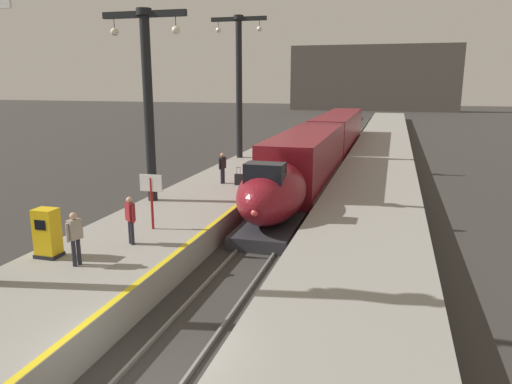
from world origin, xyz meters
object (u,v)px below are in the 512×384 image
object	(u,v)px
station_column_mid	(148,88)
passenger_mid_platform	(130,217)
passenger_near_edge	(222,166)
departure_info_board	(151,191)
ticket_machine_yellow	(47,235)
station_column_far	(239,75)
passenger_far_waiting	(75,235)
highspeed_train_main	(323,146)
rolling_suitcase	(239,179)

from	to	relation	value
station_column_mid	passenger_mid_platform	world-z (taller)	station_column_mid
passenger_near_edge	departure_info_board	distance (m)	8.67
passenger_near_edge	departure_info_board	xyz separation A→B (m)	(0.25, -8.65, 0.52)
ticket_machine_yellow	departure_info_board	distance (m)	4.15
passenger_near_edge	ticket_machine_yellow	distance (m)	12.41
station_column_far	passenger_near_edge	bearing A→B (deg)	-78.12
departure_info_board	passenger_far_waiting	bearing A→B (deg)	-96.64
highspeed_train_main	passenger_far_waiting	xyz separation A→B (m)	(-4.22, -23.27, 0.11)
passenger_mid_platform	passenger_far_waiting	bearing A→B (deg)	-104.74
station_column_far	ticket_machine_yellow	world-z (taller)	station_column_far
rolling_suitcase	departure_info_board	bearing A→B (deg)	-94.83
passenger_far_waiting	departure_info_board	bearing A→B (deg)	83.36
rolling_suitcase	passenger_mid_platform	bearing A→B (deg)	-93.32
passenger_mid_platform	highspeed_train_main	bearing A→B (deg)	80.21
passenger_far_waiting	ticket_machine_yellow	world-z (taller)	passenger_far_waiting
ticket_machine_yellow	passenger_mid_platform	bearing A→B (deg)	43.91
passenger_far_waiting	rolling_suitcase	bearing A→B (deg)	84.59
station_column_mid	passenger_far_waiting	world-z (taller)	station_column_mid
passenger_mid_platform	ticket_machine_yellow	size ratio (longest dim) A/B	1.06
passenger_far_waiting	highspeed_train_main	bearing A→B (deg)	79.72
passenger_far_waiting	rolling_suitcase	distance (m)	12.63
departure_info_board	station_column_far	bearing A→B (deg)	96.94
highspeed_train_main	rolling_suitcase	size ratio (longest dim) A/B	38.12
highspeed_train_main	station_column_far	xyz separation A→B (m)	(-5.90, -1.53, 5.05)
station_column_far	station_column_mid	bearing A→B (deg)	-90.00
passenger_near_edge	passenger_mid_platform	distance (m)	10.46
passenger_mid_platform	rolling_suitcase	distance (m)	10.34
highspeed_train_main	rolling_suitcase	world-z (taller)	highspeed_train_main
station_column_mid	rolling_suitcase	xyz separation A→B (m)	(2.87, 4.37, -4.92)
highspeed_train_main	passenger_mid_platform	size ratio (longest dim) A/B	22.15
station_column_far	ticket_machine_yellow	size ratio (longest dim) A/B	6.22
passenger_mid_platform	ticket_machine_yellow	bearing A→B (deg)	-136.09
station_column_mid	departure_info_board	world-z (taller)	station_column_mid
passenger_far_waiting	rolling_suitcase	world-z (taller)	passenger_far_waiting
passenger_mid_platform	rolling_suitcase	world-z (taller)	passenger_mid_platform
passenger_far_waiting	rolling_suitcase	xyz separation A→B (m)	(1.19, 12.55, -0.69)
passenger_near_edge	passenger_mid_platform	world-z (taller)	same
station_column_far	passenger_mid_platform	xyz separation A→B (m)	(2.27, -19.49, -4.94)
passenger_mid_platform	passenger_far_waiting	xyz separation A→B (m)	(-0.59, -2.25, 0.00)
station_column_mid	departure_info_board	size ratio (longest dim) A/B	4.07
rolling_suitcase	ticket_machine_yellow	world-z (taller)	ticket_machine_yellow
station_column_far	rolling_suitcase	xyz separation A→B (m)	(2.87, -9.19, -5.63)
station_column_mid	station_column_far	world-z (taller)	station_column_far
passenger_mid_platform	passenger_far_waiting	distance (m)	2.33
passenger_near_edge	passenger_mid_platform	size ratio (longest dim) A/B	1.00
highspeed_train_main	passenger_near_edge	size ratio (longest dim) A/B	22.15
station_column_far	rolling_suitcase	bearing A→B (deg)	-72.65
passenger_near_edge	departure_info_board	bearing A→B (deg)	-88.34
passenger_near_edge	passenger_mid_platform	xyz separation A→B (m)	(0.37, -10.46, 0.00)
passenger_near_edge	ticket_machine_yellow	xyz separation A→B (m)	(-1.55, -12.31, -0.25)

